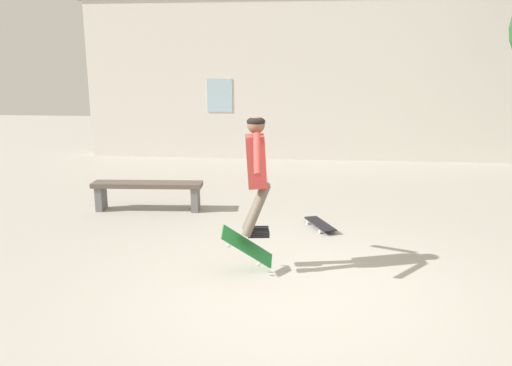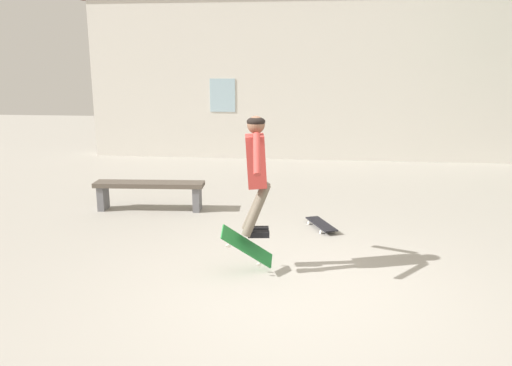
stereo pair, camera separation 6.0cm
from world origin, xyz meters
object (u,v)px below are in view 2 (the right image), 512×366
Objects in this scene: skater at (256,166)px; skateboard_flipping at (247,247)px; park_bench at (150,189)px; skateboard_resting at (321,224)px.

skater reaches higher than skateboard_flipping.
skateboard_flipping is at bearing -55.32° from park_bench.
skateboard_resting is (0.93, 1.93, -0.29)m from skateboard_flipping.
skateboard_resting is at bearing 57.86° from skater.
skater is 1.81× the size of skateboard_resting.
skateboard_resting is (0.83, 1.85, -1.29)m from skater.
skater is 2.40m from skateboard_resting.
skateboard_flipping reaches higher than skateboard_resting.
skateboard_flipping is 0.78× the size of skateboard_resting.
skater is (2.21, -2.56, 0.98)m from park_bench.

